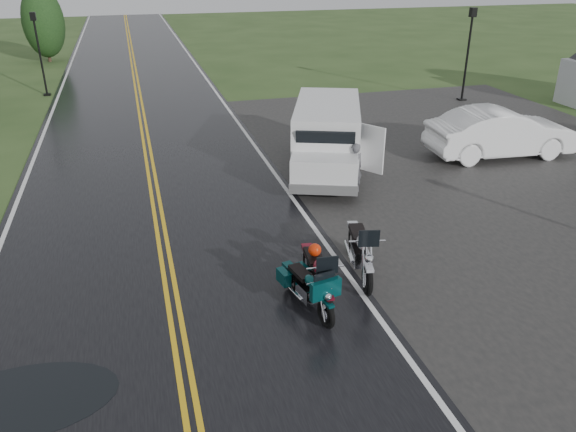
% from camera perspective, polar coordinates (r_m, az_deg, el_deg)
% --- Properties ---
extents(ground, '(120.00, 120.00, 0.00)m').
position_cam_1_polar(ground, '(11.19, -11.30, -10.54)').
color(ground, '#2D471E').
rests_on(ground, ground).
extents(road, '(8.00, 100.00, 0.04)m').
position_cam_1_polar(road, '(20.20, -13.98, 5.91)').
color(road, black).
rests_on(road, ground).
extents(parking_pad, '(14.00, 24.00, 0.03)m').
position_cam_1_polar(parking_pad, '(19.22, 21.68, 3.84)').
color(parking_pad, black).
rests_on(parking_pad, ground).
extents(motorcycle_red, '(1.04, 2.33, 1.34)m').
position_cam_1_polar(motorcycle_red, '(10.58, 4.06, -7.97)').
color(motorcycle_red, '#5C0A17').
rests_on(motorcycle_red, ground).
extents(motorcycle_teal, '(1.07, 2.02, 1.14)m').
position_cam_1_polar(motorcycle_teal, '(10.51, 3.92, -8.89)').
color(motorcycle_teal, '#043436').
rests_on(motorcycle_teal, ground).
extents(motorcycle_silver, '(1.34, 2.48, 1.39)m').
position_cam_1_polar(motorcycle_silver, '(11.47, 8.15, -5.17)').
color(motorcycle_silver, '#B0B1B8').
rests_on(motorcycle_silver, ground).
extents(van_white, '(3.92, 5.94, 2.18)m').
position_cam_1_polar(van_white, '(16.34, 0.79, 6.09)').
color(van_white, silver).
rests_on(van_white, ground).
extents(person_at_van, '(0.60, 0.44, 1.51)m').
position_cam_1_polar(person_at_van, '(16.43, 6.71, 4.76)').
color(person_at_van, '#535359').
rests_on(person_at_van, ground).
extents(sedan_white, '(5.12, 2.07, 1.65)m').
position_cam_1_polar(sedan_white, '(20.72, 20.79, 7.84)').
color(sedan_white, white).
rests_on(sedan_white, ground).
extents(lamp_post_far_left, '(0.34, 0.34, 3.96)m').
position_cam_1_polar(lamp_post_far_left, '(30.53, -23.89, 14.77)').
color(lamp_post_far_left, black).
rests_on(lamp_post_far_left, ground).
extents(lamp_post_far_right, '(0.36, 0.36, 4.25)m').
position_cam_1_polar(lamp_post_far_right, '(28.27, 17.77, 15.31)').
color(lamp_post_far_right, black).
rests_on(lamp_post_far_right, ground).
extents(tree_left_far, '(2.57, 2.57, 3.96)m').
position_cam_1_polar(tree_left_far, '(40.53, -23.50, 16.96)').
color(tree_left_far, '#1E3D19').
rests_on(tree_left_far, ground).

